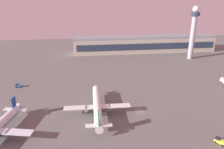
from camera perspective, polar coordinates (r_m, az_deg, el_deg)
name	(u,v)px	position (r m, az deg, el deg)	size (l,w,h in m)	color
ground_plane	(141,111)	(109.16, 7.69, -9.79)	(416.00, 416.00, 0.00)	#605E5B
terminal_building	(144,44)	(227.63, 8.71, 8.15)	(146.89, 22.40, 16.40)	#B2AD99
control_tower	(193,29)	(207.89, 21.05, 11.25)	(8.00, 8.00, 47.26)	#A8A8B2
airplane_near_gate	(97,106)	(104.74, -3.98, -8.47)	(32.40, 41.67, 10.70)	silver
baggage_tractor	(220,141)	(96.36, 27.11, -15.67)	(3.89, 4.54, 2.25)	yellow
cargo_loader	(19,85)	(147.69, -23.80, -2.71)	(4.26, 2.24, 2.25)	#3372BF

